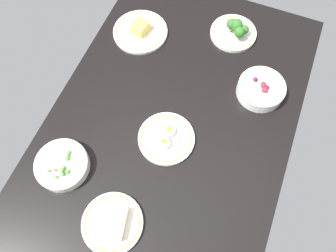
{
  "coord_description": "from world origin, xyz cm",
  "views": [
    {
      "loc": [
        42.32,
        16.82,
        108.92
      ],
      "look_at": [
        0.0,
        0.0,
        6.0
      ],
      "focal_mm": 34.44,
      "sensor_mm": 36.0,
      "label": 1
    }
  ],
  "objects_px": {
    "plate_sandwich": "(112,223)",
    "bowl_peas": "(62,165)",
    "plate_broccoli": "(234,31)",
    "plate_eggs": "(166,138)",
    "plate_cheese": "(140,31)",
    "bowl_berries": "(261,89)"
  },
  "relations": [
    {
      "from": "plate_eggs",
      "to": "bowl_berries",
      "type": "xyz_separation_m",
      "value": [
        -0.3,
        0.25,
        0.02
      ]
    },
    {
      "from": "plate_broccoli",
      "to": "plate_sandwich",
      "type": "height_order",
      "value": "plate_broccoli"
    },
    {
      "from": "bowl_berries",
      "to": "plate_eggs",
      "type": "bearing_deg",
      "value": -39.97
    },
    {
      "from": "plate_broccoli",
      "to": "bowl_berries",
      "type": "distance_m",
      "value": 0.28
    },
    {
      "from": "bowl_peas",
      "to": "plate_eggs",
      "type": "bearing_deg",
      "value": 127.9
    },
    {
      "from": "plate_eggs",
      "to": "plate_sandwich",
      "type": "relative_size",
      "value": 1.02
    },
    {
      "from": "bowl_peas",
      "to": "plate_broccoli",
      "type": "xyz_separation_m",
      "value": [
        -0.75,
        0.37,
        0.0
      ]
    },
    {
      "from": "bowl_peas",
      "to": "plate_broccoli",
      "type": "height_order",
      "value": "plate_broccoli"
    },
    {
      "from": "bowl_peas",
      "to": "plate_sandwich",
      "type": "relative_size",
      "value": 0.92
    },
    {
      "from": "bowl_peas",
      "to": "bowl_berries",
      "type": "xyz_separation_m",
      "value": [
        -0.52,
        0.54,
        0.01
      ]
    },
    {
      "from": "bowl_peas",
      "to": "plate_broccoli",
      "type": "relative_size",
      "value": 0.96
    },
    {
      "from": "bowl_peas",
      "to": "bowl_berries",
      "type": "relative_size",
      "value": 1.02
    },
    {
      "from": "plate_eggs",
      "to": "plate_sandwich",
      "type": "bearing_deg",
      "value": -8.85
    },
    {
      "from": "bowl_berries",
      "to": "plate_broccoli",
      "type": "bearing_deg",
      "value": -143.0
    },
    {
      "from": "plate_eggs",
      "to": "bowl_peas",
      "type": "bearing_deg",
      "value": -52.1
    },
    {
      "from": "plate_cheese",
      "to": "plate_sandwich",
      "type": "distance_m",
      "value": 0.75
    },
    {
      "from": "plate_broccoli",
      "to": "plate_cheese",
      "type": "xyz_separation_m",
      "value": [
        0.13,
        -0.36,
        -0.01
      ]
    },
    {
      "from": "plate_broccoli",
      "to": "bowl_berries",
      "type": "xyz_separation_m",
      "value": [
        0.22,
        0.17,
        0.0
      ]
    },
    {
      "from": "plate_broccoli",
      "to": "plate_sandwich",
      "type": "relative_size",
      "value": 0.96
    },
    {
      "from": "plate_sandwich",
      "to": "bowl_peas",
      "type": "bearing_deg",
      "value": -114.48
    },
    {
      "from": "plate_broccoli",
      "to": "plate_eggs",
      "type": "bearing_deg",
      "value": -9.18
    },
    {
      "from": "bowl_berries",
      "to": "plate_cheese",
      "type": "distance_m",
      "value": 0.53
    }
  ]
}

